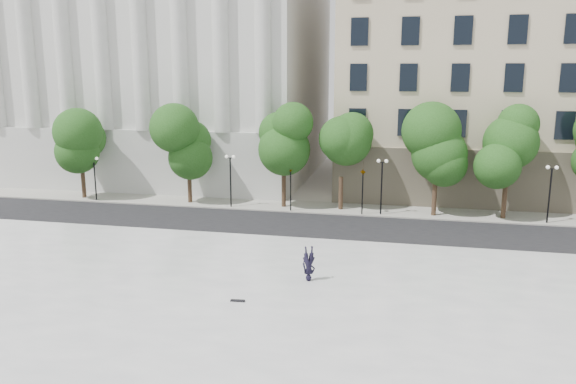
% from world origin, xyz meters
% --- Properties ---
extents(ground, '(160.00, 160.00, 0.00)m').
position_xyz_m(ground, '(0.00, 0.00, 0.00)').
color(ground, beige).
rests_on(ground, ground).
extents(plaza, '(44.00, 22.00, 0.45)m').
position_xyz_m(plaza, '(0.00, 3.00, 0.23)').
color(plaza, white).
rests_on(plaza, ground).
extents(street, '(60.00, 8.00, 0.02)m').
position_xyz_m(street, '(0.00, 18.00, 0.01)').
color(street, black).
rests_on(street, ground).
extents(far_sidewalk, '(60.00, 4.00, 0.12)m').
position_xyz_m(far_sidewalk, '(0.00, 24.00, 0.06)').
color(far_sidewalk, '#A6A399').
rests_on(far_sidewalk, ground).
extents(building_west, '(31.50, 27.65, 25.60)m').
position_xyz_m(building_west, '(-17.00, 38.57, 12.89)').
color(building_west, silver).
rests_on(building_west, ground).
extents(building_east, '(36.00, 26.15, 23.00)m').
position_xyz_m(building_east, '(20.00, 38.91, 11.14)').
color(building_east, beige).
rests_on(building_east, ground).
extents(traffic_light_west, '(0.50, 1.72, 4.18)m').
position_xyz_m(traffic_light_west, '(-0.91, 22.30, 3.68)').
color(traffic_light_west, black).
rests_on(traffic_light_west, ground).
extents(traffic_light_east, '(0.64, 1.83, 4.22)m').
position_xyz_m(traffic_light_east, '(4.86, 22.30, 3.72)').
color(traffic_light_east, black).
rests_on(traffic_light_east, ground).
extents(person_lying, '(1.24, 1.98, 0.51)m').
position_xyz_m(person_lying, '(3.34, 6.44, 0.70)').
color(person_lying, black).
rests_on(person_lying, plaza).
extents(skateboard, '(0.70, 0.24, 0.07)m').
position_xyz_m(skateboard, '(0.49, 3.03, 0.49)').
color(skateboard, black).
rests_on(skateboard, plaza).
extents(street_trees, '(45.63, 4.39, 7.49)m').
position_xyz_m(street_trees, '(2.95, 23.48, 5.23)').
color(street_trees, '#382619').
rests_on(street_trees, ground).
extents(lamp_posts, '(37.93, 0.28, 4.53)m').
position_xyz_m(lamp_posts, '(0.44, 22.60, 3.00)').
color(lamp_posts, black).
rests_on(lamp_posts, ground).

